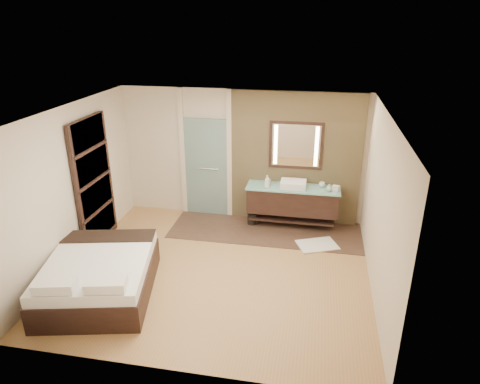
% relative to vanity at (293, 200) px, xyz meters
% --- Properties ---
extents(floor, '(5.00, 5.00, 0.00)m').
position_rel_vanity_xyz_m(floor, '(-1.10, -1.92, -0.58)').
color(floor, '#A97E46').
rests_on(floor, ground).
extents(tile_strip, '(3.80, 1.30, 0.01)m').
position_rel_vanity_xyz_m(tile_strip, '(-0.50, -0.32, -0.57)').
color(tile_strip, '#3D2921').
rests_on(tile_strip, floor).
extents(stone_wall, '(2.60, 0.08, 2.70)m').
position_rel_vanity_xyz_m(stone_wall, '(0.00, 0.29, 0.77)').
color(stone_wall, tan).
rests_on(stone_wall, floor).
extents(vanity, '(1.85, 0.55, 0.88)m').
position_rel_vanity_xyz_m(vanity, '(0.00, 0.00, 0.00)').
color(vanity, black).
rests_on(vanity, stone_wall).
extents(mirror_unit, '(1.06, 0.04, 0.96)m').
position_rel_vanity_xyz_m(mirror_unit, '(0.00, 0.24, 1.07)').
color(mirror_unit, black).
rests_on(mirror_unit, stone_wall).
extents(frosted_door, '(1.10, 0.12, 2.70)m').
position_rel_vanity_xyz_m(frosted_door, '(-1.85, 0.28, 0.56)').
color(frosted_door, '#ACD9D3').
rests_on(frosted_door, floor).
extents(shoji_partition, '(0.06, 1.20, 2.40)m').
position_rel_vanity_xyz_m(shoji_partition, '(-3.53, -1.32, 0.63)').
color(shoji_partition, black).
rests_on(shoji_partition, floor).
extents(bed, '(1.93, 2.22, 0.74)m').
position_rel_vanity_xyz_m(bed, '(-2.75, -2.85, -0.27)').
color(bed, black).
rests_on(bed, floor).
extents(bath_mat, '(0.86, 0.74, 0.02)m').
position_rel_vanity_xyz_m(bath_mat, '(0.54, -0.74, -0.56)').
color(bath_mat, white).
rests_on(bath_mat, floor).
extents(waste_bin, '(0.25, 0.25, 0.25)m').
position_rel_vanity_xyz_m(waste_bin, '(-0.81, -0.07, -0.45)').
color(waste_bin, black).
rests_on(waste_bin, floor).
extents(tissue_box, '(0.15, 0.15, 0.10)m').
position_rel_vanity_xyz_m(tissue_box, '(0.82, -0.05, 0.33)').
color(tissue_box, silver).
rests_on(tissue_box, vanity).
extents(soap_bottle_a, '(0.11, 0.11, 0.25)m').
position_rel_vanity_xyz_m(soap_bottle_a, '(-0.51, -0.12, 0.41)').
color(soap_bottle_a, white).
rests_on(soap_bottle_a, vanity).
extents(soap_bottle_b, '(0.09, 0.09, 0.16)m').
position_rel_vanity_xyz_m(soap_bottle_b, '(-0.50, 0.03, 0.37)').
color(soap_bottle_b, '#B2B2B2').
rests_on(soap_bottle_b, vanity).
extents(soap_bottle_c, '(0.13, 0.13, 0.14)m').
position_rel_vanity_xyz_m(soap_bottle_c, '(0.69, -0.10, 0.36)').
color(soap_bottle_c, '#A3CDC7').
rests_on(soap_bottle_c, vanity).
extents(cup, '(0.13, 0.13, 0.09)m').
position_rel_vanity_xyz_m(cup, '(0.56, 0.11, 0.33)').
color(cup, white).
rests_on(cup, vanity).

